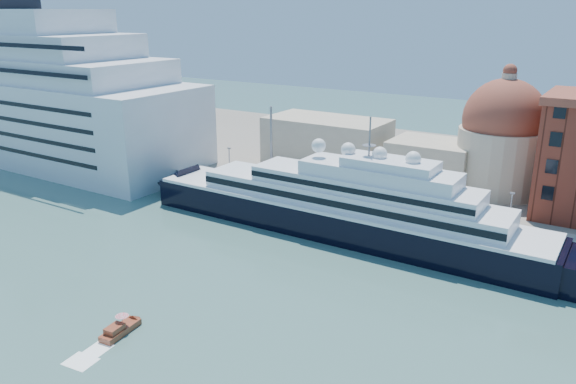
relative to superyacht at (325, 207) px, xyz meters
The scene contains 9 objects.
ground 23.47m from the superyacht, 87.03° to the right, with size 400.00×400.00×0.00m, color #396462.
quay 11.55m from the superyacht, 83.81° to the left, with size 180.00×10.00×2.50m, color gray.
land 52.14m from the superyacht, 88.69° to the left, with size 260.00×72.00×2.00m, color slate.
quay_fence 6.77m from the superyacht, 79.60° to the left, with size 180.00×0.10×1.20m, color slate.
superyacht is the anchor object (origin of this frame).
service_barge 58.00m from the superyacht, behind, with size 14.07×7.18×3.02m.
water_taxi 46.12m from the superyacht, 96.24° to the right, with size 2.60×6.08×2.80m.
church 36.10m from the superyacht, 77.68° to the left, with size 66.00×18.00×25.50m.
lamp_posts 15.68m from the superyacht, 141.06° to the left, with size 120.80×2.40×18.00m.
Camera 1 is at (45.89, -64.42, 39.76)m, focal length 35.00 mm.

